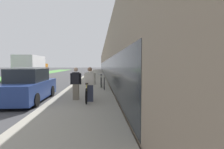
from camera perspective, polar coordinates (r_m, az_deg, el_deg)
sidewalk_slab at (r=27.06m, az=-5.95°, el=-0.53°), size 3.21×70.00×0.11m
storefront_facade at (r=35.48m, az=5.22°, el=4.42°), size 10.01×70.00×5.17m
lawn_strip at (r=33.41m, az=-25.99°, el=-0.20°), size 4.57×70.00×0.03m
tandem_bicycle at (r=8.52m, az=-7.96°, el=-5.75°), size 0.52×2.51×0.88m
person_rider at (r=8.15m, az=-7.21°, el=-3.15°), size 0.54×0.21×1.59m
person_bystander at (r=8.70m, az=-11.71°, el=-2.87°), size 0.53×0.21×1.57m
bike_rack_hoop at (r=12.06m, az=-2.57°, el=-2.44°), size 0.05×0.60×0.84m
cruiser_bike_nearest at (r=13.63m, az=-3.59°, el=-2.26°), size 0.52×1.87×0.96m
cruiser_bike_middle at (r=16.04m, az=-3.59°, el=-1.56°), size 0.52×1.70×0.87m
parked_sedan_curbside at (r=9.61m, az=-25.61°, el=-3.56°), size 1.78×4.23×1.68m
moving_truck at (r=23.62m, az=-24.75°, el=2.07°), size 2.34×6.03×2.90m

